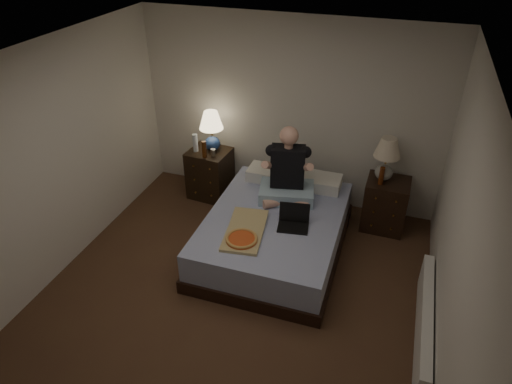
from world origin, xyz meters
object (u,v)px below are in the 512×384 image
(pizza_box, at_px, (242,240))
(lamp_left, at_px, (212,131))
(nightstand_left, at_px, (210,173))
(person, at_px, (288,165))
(lamp_right, at_px, (386,159))
(soda_can, at_px, (213,152))
(laptop, at_px, (293,219))
(water_bottle, at_px, (195,143))
(nightstand_right, at_px, (385,204))
(bed, at_px, (274,233))
(beer_bottle_left, at_px, (204,149))
(radiator, at_px, (424,324))
(beer_bottle_right, at_px, (382,176))

(pizza_box, bearing_deg, lamp_left, 114.87)
(nightstand_left, bearing_deg, person, -16.68)
(nightstand_left, xyz_separation_m, lamp_right, (2.33, 0.04, 0.61))
(lamp_left, relative_size, soda_can, 5.60)
(nightstand_left, height_order, laptop, laptop)
(water_bottle, bearing_deg, soda_can, -9.73)
(nightstand_left, xyz_separation_m, nightstand_right, (2.41, 0.01, -0.01))
(bed, xyz_separation_m, laptop, (0.26, -0.15, 0.37))
(beer_bottle_left, distance_m, laptop, 1.72)
(beer_bottle_left, relative_size, radiator, 0.14)
(water_bottle, distance_m, beer_bottle_left, 0.22)
(soda_can, relative_size, beer_bottle_right, 0.43)
(nightstand_right, bearing_deg, soda_can, -176.29)
(nightstand_left, bearing_deg, lamp_right, 6.10)
(bed, height_order, pizza_box, pizza_box)
(lamp_right, bearing_deg, laptop, -127.70)
(laptop, bearing_deg, nightstand_right, 39.58)
(laptop, xyz_separation_m, pizza_box, (-0.45, -0.43, -0.08))
(lamp_left, distance_m, beer_bottle_left, 0.28)
(lamp_left, height_order, soda_can, lamp_left)
(water_bottle, height_order, laptop, water_bottle)
(bed, distance_m, nightstand_right, 1.51)
(bed, distance_m, water_bottle, 1.72)
(lamp_right, relative_size, soda_can, 5.60)
(lamp_right, bearing_deg, pizza_box, -130.42)
(water_bottle, relative_size, laptop, 0.74)
(lamp_right, distance_m, beer_bottle_left, 2.32)
(lamp_right, relative_size, pizza_box, 0.74)
(lamp_right, distance_m, laptop, 1.43)
(person, distance_m, laptop, 0.70)
(nightstand_right, xyz_separation_m, laptop, (-0.93, -1.07, 0.28))
(lamp_right, height_order, laptop, lamp_right)
(soda_can, bearing_deg, beer_bottle_right, 0.55)
(nightstand_right, relative_size, pizza_box, 0.89)
(nightstand_right, bearing_deg, radiator, -71.87)
(person, bearing_deg, lamp_left, 143.04)
(lamp_left, height_order, radiator, lamp_left)
(nightstand_left, distance_m, lamp_right, 2.40)
(soda_can, height_order, laptop, soda_can)
(beer_bottle_left, distance_m, pizza_box, 1.67)
(nightstand_right, bearing_deg, person, -155.67)
(water_bottle, relative_size, radiator, 0.16)
(nightstand_right, relative_size, laptop, 1.99)
(beer_bottle_left, height_order, laptop, beer_bottle_left)
(lamp_left, distance_m, beer_bottle_right, 2.29)
(beer_bottle_right, height_order, pizza_box, beer_bottle_right)
(bed, distance_m, radiator, 1.92)
(nightstand_right, xyz_separation_m, lamp_left, (-2.37, 0.04, 0.64))
(nightstand_left, xyz_separation_m, soda_can, (0.11, -0.11, 0.40))
(nightstand_right, distance_m, person, 1.42)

